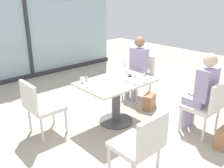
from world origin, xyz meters
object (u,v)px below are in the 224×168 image
at_px(dining_table_main, 116,93).
at_px(handbag_0, 149,102).
at_px(chair_far_right, 140,74).
at_px(chair_front_right, 207,104).
at_px(chair_front_left, 141,143).
at_px(chair_far_left, 40,105).
at_px(wine_glass_1, 125,64).
at_px(person_front_right, 202,90).
at_px(handbag_1, 224,138).
at_px(wine_glass_5, 145,74).
at_px(wine_glass_0, 135,76).
at_px(coffee_cup, 83,80).
at_px(cell_phone_on_table, 129,76).
at_px(wine_glass_4, 127,73).
at_px(person_far_right, 137,65).
at_px(wine_glass_3, 87,79).
at_px(wine_glass_2, 149,70).

xyz_separation_m(dining_table_main, handbag_0, (0.80, -0.05, -0.39)).
xyz_separation_m(chair_far_right, handbag_0, (-0.30, -0.51, -0.36)).
height_order(chair_front_right, chair_front_left, same).
xyz_separation_m(chair_far_left, wine_glass_1, (1.58, -0.19, 0.37)).
distance_m(person_front_right, handbag_1, 0.74).
relative_size(person_front_right, wine_glass_5, 6.81).
relative_size(dining_table_main, handbag_1, 3.96).
bearing_deg(wine_glass_1, wine_glass_5, -107.12).
distance_m(wine_glass_0, coffee_cup, 0.81).
relative_size(wine_glass_5, cell_phone_on_table, 1.28).
relative_size(chair_front_right, wine_glass_4, 4.70).
xyz_separation_m(wine_glass_1, wine_glass_5, (-0.19, -0.61, 0.00)).
height_order(person_far_right, cell_phone_on_table, person_far_right).
xyz_separation_m(wine_glass_3, handbag_1, (1.13, -1.64, -0.72)).
relative_size(chair_front_left, wine_glass_5, 4.70).
bearing_deg(person_far_right, chair_front_left, -136.45).
bearing_deg(chair_far_right, chair_front_left, -138.19).
height_order(wine_glass_3, cell_phone_on_table, wine_glass_3).
xyz_separation_m(wine_glass_2, wine_glass_5, (-0.23, -0.10, 0.00)).
bearing_deg(wine_glass_0, chair_front_right, -55.27).
xyz_separation_m(wine_glass_3, wine_glass_4, (0.64, -0.20, 0.00)).
xyz_separation_m(wine_glass_1, coffee_cup, (-0.93, 0.00, -0.09)).
relative_size(person_front_right, handbag_0, 4.20).
height_order(wine_glass_0, wine_glass_5, same).
bearing_deg(chair_far_left, wine_glass_3, -31.73).
bearing_deg(wine_glass_2, wine_glass_1, 94.10).
distance_m(chair_far_right, wine_glass_4, 1.18).
height_order(coffee_cup, handbag_0, coffee_cup).
relative_size(chair_far_left, wine_glass_1, 4.70).
xyz_separation_m(chair_front_left, person_far_right, (1.73, 1.65, 0.20)).
relative_size(chair_front_right, wine_glass_0, 4.70).
height_order(chair_far_left, person_front_right, person_front_right).
bearing_deg(wine_glass_2, wine_glass_5, -157.07).
height_order(chair_far_right, wine_glass_4, wine_glass_4).
bearing_deg(chair_far_right, chair_front_right, -102.57).
bearing_deg(person_far_right, dining_table_main, -154.99).
bearing_deg(person_front_right, wine_glass_1, 100.88).
height_order(wine_glass_4, handbag_0, wine_glass_4).
relative_size(chair_front_left, wine_glass_0, 4.70).
height_order(chair_front_right, person_front_right, person_front_right).
bearing_deg(chair_front_right, chair_far_right, 77.43).
height_order(wine_glass_4, wine_glass_5, same).
bearing_deg(cell_phone_on_table, handbag_1, -44.21).
distance_m(person_far_right, wine_glass_3, 1.55).
bearing_deg(wine_glass_3, wine_glass_4, -17.12).
relative_size(wine_glass_1, wine_glass_3, 1.00).
relative_size(wine_glass_0, handbag_0, 0.62).
height_order(chair_far_right, handbag_0, chair_far_right).
bearing_deg(chair_far_left, chair_front_left, -77.43).
xyz_separation_m(wine_glass_0, wine_glass_1, (0.36, 0.57, 0.00)).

